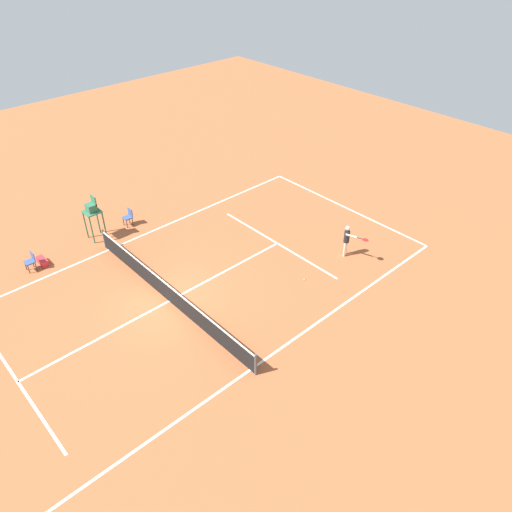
{
  "coord_description": "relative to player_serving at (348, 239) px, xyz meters",
  "views": [
    {
      "loc": [
        -14.77,
        8.36,
        14.35
      ],
      "look_at": [
        -0.9,
        -4.37,
        0.8
      ],
      "focal_mm": 34.68,
      "sensor_mm": 36.0,
      "label": 1
    }
  ],
  "objects": [
    {
      "name": "court_lines",
      "position": [
        3.06,
        8.44,
        -1.01
      ],
      "size": [
        10.8,
        24.42,
        0.01
      ],
      "color": "white",
      "rests_on": "ground"
    },
    {
      "name": "umpire_chair",
      "position": [
        9.81,
        8.3,
        0.59
      ],
      "size": [
        0.8,
        0.8,
        2.41
      ],
      "color": "#2D6B4C",
      "rests_on": "ground"
    },
    {
      "name": "courtside_chair_mid",
      "position": [
        9.8,
        6.41,
        -0.48
      ],
      "size": [
        0.44,
        0.46,
        0.95
      ],
      "color": "#262626",
      "rests_on": "ground"
    },
    {
      "name": "tennis_net",
      "position": [
        3.06,
        8.44,
        -0.52
      ],
      "size": [
        11.4,
        0.1,
        1.07
      ],
      "color": "#4C4C51",
      "rests_on": "ground"
    },
    {
      "name": "ground_plane",
      "position": [
        3.06,
        8.44,
        -1.01
      ],
      "size": [
        60.0,
        60.0,
        0.0
      ],
      "primitive_type": "plane",
      "color": "#AD5933"
    },
    {
      "name": "courtside_chair_near",
      "position": [
        9.38,
        11.92,
        -0.48
      ],
      "size": [
        0.44,
        0.46,
        0.95
      ],
      "color": "#262626",
      "rests_on": "ground"
    },
    {
      "name": "player_serving",
      "position": [
        0.0,
        0.0,
        0.0
      ],
      "size": [
        1.32,
        0.52,
        1.7
      ],
      "rotation": [
        0.0,
        0.0,
        1.88
      ],
      "color": "beige",
      "rests_on": "ground"
    },
    {
      "name": "tennis_ball",
      "position": [
        0.04,
        2.95,
        -0.98
      ],
      "size": [
        0.07,
        0.07,
        0.07
      ],
      "primitive_type": "sphere",
      "color": "#CCE033",
      "rests_on": "ground"
    },
    {
      "name": "equipment_bag",
      "position": [
        9.51,
        11.38,
        -0.86
      ],
      "size": [
        0.76,
        0.32,
        0.3
      ],
      "primitive_type": "cube",
      "color": "red",
      "rests_on": "ground"
    }
  ]
}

